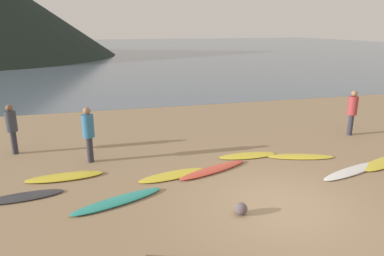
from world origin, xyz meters
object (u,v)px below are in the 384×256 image
object	(u,v)px
surfboard_5	(247,156)
person_3	(352,109)
surfboard_8	(383,163)
surfboard_1	(65,177)
surfboard_7	(353,171)
person_0	(88,130)
surfboard_2	(118,201)
surfboard_4	(213,170)
beach_rock_near	(241,209)
surfboard_0	(23,197)
surfboard_6	(300,157)
surfboard_3	(172,175)
person_1	(12,125)

from	to	relation	value
surfboard_5	person_3	distance (m)	5.21
surfboard_8	surfboard_1	bearing A→B (deg)	150.93
surfboard_7	person_0	world-z (taller)	person_0
surfboard_1	person_0	xyz separation A→B (m)	(0.72, 1.13, 1.02)
surfboard_2	surfboard_4	bearing A→B (deg)	2.30
surfboard_4	beach_rock_near	xyz separation A→B (m)	(-0.19, -2.60, 0.10)
surfboard_2	surfboard_8	xyz separation A→B (m)	(8.32, 0.40, -0.01)
surfboard_4	beach_rock_near	distance (m)	2.61
surfboard_0	surfboard_1	size ratio (longest dim) A/B	0.91
surfboard_4	surfboard_6	size ratio (longest dim) A/B	1.13
person_3	beach_rock_near	bearing A→B (deg)	-59.48
surfboard_3	person_0	size ratio (longest dim) A/B	1.15
person_0	surfboard_6	bearing A→B (deg)	75.72
surfboard_4	beach_rock_near	size ratio (longest dim) A/B	8.55
surfboard_0	surfboard_6	xyz separation A→B (m)	(8.42, 0.72, -0.00)
surfboard_2	person_3	size ratio (longest dim) A/B	1.34
surfboard_0	surfboard_8	world-z (taller)	surfboard_8
surfboard_1	surfboard_3	world-z (taller)	surfboard_1
surfboard_3	person_1	distance (m)	5.90
surfboard_6	surfboard_1	bearing A→B (deg)	-166.37
beach_rock_near	surfboard_2	bearing A→B (deg)	153.87
surfboard_4	person_0	size ratio (longest dim) A/B	1.39
surfboard_2	surfboard_3	size ratio (longest dim) A/B	1.16
surfboard_1	surfboard_7	world-z (taller)	surfboard_1
surfboard_6	person_1	world-z (taller)	person_1
surfboard_7	person_1	world-z (taller)	person_1
surfboard_6	surfboard_8	bearing A→B (deg)	-12.60
surfboard_1	surfboard_6	xyz separation A→B (m)	(7.47, -0.29, -0.02)
surfboard_1	surfboard_8	distance (m)	9.82
surfboard_0	surfboard_1	world-z (taller)	surfboard_1
surfboard_8	person_3	distance (m)	3.30
surfboard_0	surfboard_2	bearing A→B (deg)	-27.77
surfboard_8	person_0	size ratio (longest dim) A/B	1.25
person_1	person_3	bearing A→B (deg)	-22.27
surfboard_5	surfboard_0	bearing A→B (deg)	-167.53
surfboard_4	surfboard_1	bearing A→B (deg)	149.97
surfboard_1	surfboard_8	world-z (taller)	surfboard_1
surfboard_0	beach_rock_near	xyz separation A→B (m)	(5.05, -2.22, 0.11)
surfboard_2	surfboard_4	size ratio (longest dim) A/B	0.97
surfboard_7	surfboard_5	bearing A→B (deg)	124.07
beach_rock_near	person_1	bearing A→B (deg)	135.29
surfboard_6	person_3	xyz separation A→B (m)	(3.29, 1.75, 1.03)
surfboard_5	person_0	size ratio (longest dim) A/B	1.10
surfboard_3	person_0	xyz separation A→B (m)	(-2.30, 1.82, 1.03)
surfboard_4	surfboard_5	xyz separation A→B (m)	(1.50, 0.88, -0.01)
surfboard_0	surfboard_5	size ratio (longest dim) A/B	0.98
surfboard_2	surfboard_6	bearing A→B (deg)	-6.42
surfboard_3	person_3	size ratio (longest dim) A/B	1.16
surfboard_1	person_0	world-z (taller)	person_0
surfboard_7	surfboard_3	bearing A→B (deg)	151.20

